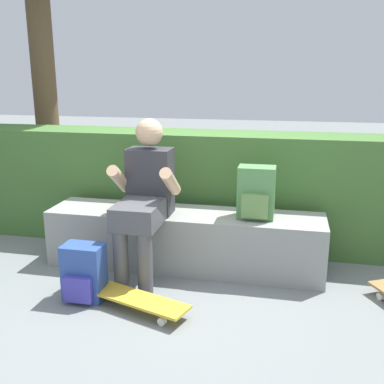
{
  "coord_description": "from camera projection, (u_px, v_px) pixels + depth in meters",
  "views": [
    {
      "loc": [
        0.78,
        -3.03,
        1.56
      ],
      "look_at": [
        0.05,
        0.38,
        0.62
      ],
      "focal_mm": 42.22,
      "sensor_mm": 36.0,
      "label": 1
    }
  ],
  "objects": [
    {
      "name": "hedge_row",
      "position": [
        155.0,
        186.0,
        4.24
      ],
      "size": [
        6.23,
        0.51,
        1.03
      ],
      "color": "#3F682F",
      "rests_on": "ground"
    },
    {
      "name": "bench_main",
      "position": [
        184.0,
        239.0,
        3.67
      ],
      "size": [
        2.22,
        0.48,
        0.46
      ],
      "color": "gray",
      "rests_on": "ground"
    },
    {
      "name": "backpack_on_ground",
      "position": [
        84.0,
        273.0,
        3.15
      ],
      "size": [
        0.28,
        0.23,
        0.4
      ],
      "color": "#2D4C99",
      "rests_on": "ground"
    },
    {
      "name": "skateboard_near_person",
      "position": [
        134.0,
        299.0,
        3.04
      ],
      "size": [
        0.82,
        0.45,
        0.09
      ],
      "color": "gold",
      "rests_on": "ground"
    },
    {
      "name": "backpack_on_bench",
      "position": [
        256.0,
        193.0,
        3.44
      ],
      "size": [
        0.28,
        0.23,
        0.4
      ],
      "color": "#51894C",
      "rests_on": "bench_main"
    },
    {
      "name": "ground_plane",
      "position": [
        175.0,
        283.0,
        3.43
      ],
      "size": [
        24.0,
        24.0,
        0.0
      ],
      "primitive_type": "plane",
      "color": "slate"
    },
    {
      "name": "person_skater",
      "position": [
        145.0,
        194.0,
        3.41
      ],
      "size": [
        0.49,
        0.62,
        1.21
      ],
      "color": "#333338",
      "rests_on": "ground"
    }
  ]
}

